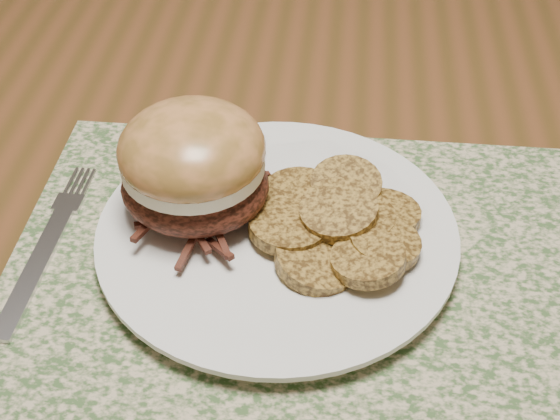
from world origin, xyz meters
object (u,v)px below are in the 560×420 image
object	(u,v)px
dining_table	(179,139)
pork_sandwich	(193,165)
dinner_plate	(277,235)
fork	(48,244)

from	to	relation	value
dining_table	pork_sandwich	bearing A→B (deg)	-72.94
dining_table	dinner_plate	xyz separation A→B (m)	(0.13, -0.23, 0.09)
dining_table	dinner_plate	size ratio (longest dim) A/B	5.77
pork_sandwich	dinner_plate	bearing A→B (deg)	-0.35
dining_table	fork	bearing A→B (deg)	-100.01
dining_table	fork	xyz separation A→B (m)	(-0.04, -0.25, 0.09)
pork_sandwich	fork	distance (m)	0.13
pork_sandwich	fork	size ratio (longest dim) A/B	0.74
dinner_plate	pork_sandwich	distance (m)	0.08
dining_table	fork	distance (m)	0.27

